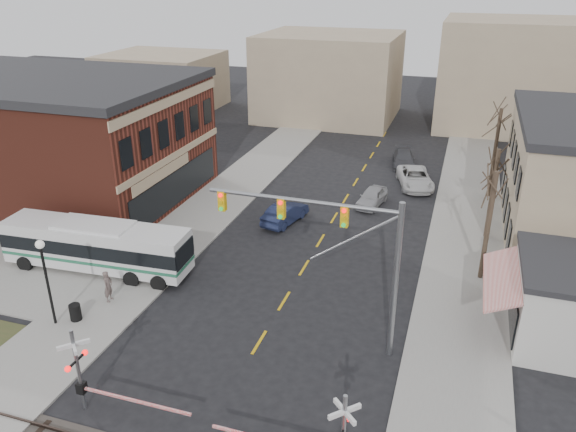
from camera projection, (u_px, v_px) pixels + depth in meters
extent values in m
plane|color=black|center=(244.00, 367.00, 26.44)|extent=(160.00, 160.00, 0.00)
cube|color=gray|center=(228.00, 193.00, 46.46)|extent=(5.00, 60.00, 0.12)
cube|color=gray|center=(467.00, 223.00, 41.13)|extent=(5.00, 60.00, 0.12)
cube|color=maroon|center=(10.00, 136.00, 46.08)|extent=(30.00, 15.00, 9.00)
cube|color=tan|center=(174.00, 156.00, 41.94)|extent=(0.10, 15.00, 0.50)
cube|color=tan|center=(169.00, 101.00, 40.26)|extent=(0.10, 15.00, 0.70)
cube|color=black|center=(177.00, 187.00, 42.96)|extent=(0.08, 13.00, 2.60)
cube|color=red|center=(502.00, 277.00, 28.16)|extent=(1.68, 6.00, 0.87)
cylinder|color=#382B21|center=(488.00, 226.00, 32.50)|extent=(0.28, 0.28, 6.75)
cylinder|color=#382B21|center=(492.00, 194.00, 37.72)|extent=(0.28, 0.28, 6.30)
cylinder|color=#382B21|center=(495.00, 153.00, 44.43)|extent=(0.28, 0.28, 7.20)
cube|color=silver|center=(96.00, 245.00, 34.20)|extent=(11.82, 3.15, 2.57)
cube|color=black|center=(96.00, 243.00, 34.13)|extent=(11.86, 3.19, 0.88)
cube|color=#226748|center=(98.00, 254.00, 34.45)|extent=(11.86, 3.19, 0.19)
cylinder|color=black|center=(99.00, 263.00, 34.71)|extent=(1.11, 2.58, 0.97)
cylinder|color=gray|center=(395.00, 283.00, 25.74)|extent=(0.28, 0.28, 8.00)
cylinder|color=gray|center=(301.00, 201.00, 25.59)|extent=(9.10, 0.20, 0.20)
cube|color=gold|center=(345.00, 216.00, 25.22)|extent=(0.35, 0.30, 1.00)
cube|color=gold|center=(281.00, 208.00, 26.06)|extent=(0.35, 0.30, 1.00)
cube|color=gold|center=(222.00, 201.00, 26.90)|extent=(0.35, 0.30, 1.00)
cylinder|color=gray|center=(78.00, 370.00, 23.20)|extent=(0.16, 0.16, 4.00)
cube|color=silver|center=(73.00, 345.00, 22.67)|extent=(1.00, 1.00, 0.18)
cube|color=silver|center=(73.00, 345.00, 22.67)|extent=(1.00, 1.00, 0.18)
sphere|color=#FF0C0C|center=(68.00, 369.00, 22.52)|extent=(0.26, 0.26, 0.26)
sphere|color=#FF0C0C|center=(85.00, 353.00, 23.48)|extent=(0.26, 0.26, 0.26)
cube|color=black|center=(82.00, 387.00, 23.57)|extent=(0.35, 0.35, 0.50)
cube|color=#FF0C0C|center=(136.00, 401.00, 22.84)|extent=(5.00, 0.10, 0.10)
cube|color=silver|center=(345.00, 412.00, 19.27)|extent=(1.00, 1.00, 0.18)
cube|color=silver|center=(345.00, 412.00, 19.27)|extent=(1.00, 1.00, 0.18)
sphere|color=#FF0C0C|center=(347.00, 418.00, 20.08)|extent=(0.26, 0.26, 0.26)
cylinder|color=black|center=(48.00, 286.00, 28.61)|extent=(0.14, 0.14, 4.48)
sphere|color=silver|center=(40.00, 244.00, 27.64)|extent=(0.44, 0.44, 0.44)
cylinder|color=black|center=(75.00, 312.00, 29.63)|extent=(0.60, 0.60, 0.91)
imported|color=#99999D|center=(372.00, 197.00, 44.06)|extent=(2.22, 4.25, 1.38)
imported|color=#181F3C|center=(285.00, 213.00, 41.06)|extent=(2.54, 4.71, 1.47)
imported|color=silver|center=(415.00, 178.00, 47.77)|extent=(3.95, 6.03, 1.54)
imported|color=#3D3E42|center=(404.00, 159.00, 52.78)|extent=(2.63, 4.99, 1.38)
imported|color=#5F4F4C|center=(108.00, 286.00, 31.13)|extent=(0.50, 0.71, 1.84)
imported|color=#2E2C4D|center=(118.00, 248.00, 35.58)|extent=(0.97, 0.89, 1.62)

